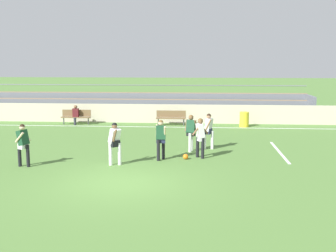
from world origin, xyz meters
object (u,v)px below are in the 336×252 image
object	(u,v)px
player_dark_wide_left	(191,130)
trash_bin	(244,119)
spectator_seated	(76,113)
player_white_overlapping	(209,128)
bleacher_stand	(118,104)
bench_far_left	(76,116)
player_white_on_ball	(115,140)
bench_centre_sideline	(171,117)
player_white_deep_cover	(200,134)
player_dark_wide_right	(23,142)
player_dark_pressing_high	(161,136)
soccer_ball	(186,157)

from	to	relation	value
player_dark_wide_left	trash_bin	bearing A→B (deg)	66.82
spectator_seated	player_white_overlapping	world-z (taller)	player_white_overlapping
bleacher_stand	player_dark_wide_left	world-z (taller)	bleacher_stand
bench_far_left	player_dark_wide_left	bearing A→B (deg)	-45.12
trash_bin	player_white_on_ball	xyz separation A→B (m)	(-5.88, -9.74, 0.53)
bench_centre_sideline	trash_bin	world-z (taller)	bench_centre_sideline
player_white_deep_cover	player_white_overlapping	distance (m)	1.82
trash_bin	spectator_seated	world-z (taller)	spectator_seated
player_dark_wide_left	player_white_on_ball	bearing A→B (deg)	-137.01
bleacher_stand	player_dark_wide_right	size ratio (longest dim) A/B	16.21
player_dark_pressing_high	player_white_on_ball	bearing A→B (deg)	-150.11
player_white_deep_cover	player_dark_wide_right	bearing A→B (deg)	-163.75
player_dark_wide_right	soccer_ball	distance (m)	6.32
bleacher_stand	player_white_overlapping	world-z (taller)	bleacher_stand
bench_centre_sideline	spectator_seated	distance (m)	5.92
player_dark_pressing_high	player_dark_wide_right	distance (m)	5.26
player_dark_wide_left	bench_centre_sideline	bearing A→B (deg)	100.62
spectator_seated	player_dark_wide_left	xyz separation A→B (m)	(7.29, -7.21, 0.26)
player_white_overlapping	player_white_on_ball	bearing A→B (deg)	-138.44
player_dark_wide_left	soccer_ball	size ratio (longest dim) A/B	7.37
player_white_deep_cover	player_white_on_ball	xyz separation A→B (m)	(-3.25, -1.43, -0.00)
player_dark_wide_right	bench_centre_sideline	bearing A→B (deg)	65.14
trash_bin	player_dark_wide_right	distance (m)	13.82
soccer_ball	player_white_deep_cover	bearing A→B (deg)	27.41
player_dark_pressing_high	player_dark_wide_right	xyz separation A→B (m)	(-5.06, -1.46, -0.00)
trash_bin	player_white_deep_cover	xyz separation A→B (m)	(-2.63, -8.31, 0.53)
bleacher_stand	player_dark_wide_right	bearing A→B (deg)	-93.72
trash_bin	player_dark_pressing_high	xyz separation A→B (m)	(-4.21, -8.78, 0.52)
spectator_seated	player_dark_wide_right	xyz separation A→B (m)	(1.07, -10.35, 0.26)
player_white_deep_cover	player_dark_pressing_high	size ratio (longest dim) A/B	1.01
bleacher_stand	player_white_on_ball	world-z (taller)	bleacher_stand
player_white_deep_cover	soccer_ball	distance (m)	1.09
bleacher_stand	bench_centre_sideline	world-z (taller)	bleacher_stand
player_dark_pressing_high	player_white_overlapping	distance (m)	2.98
player_white_overlapping	player_dark_wide_right	world-z (taller)	player_dark_wide_right
player_dark_wide_right	player_dark_pressing_high	bearing A→B (deg)	16.12
bleacher_stand	player_white_overlapping	xyz separation A→B (m)	(6.10, -10.23, 0.04)
player_white_overlapping	bench_far_left	bearing A→B (deg)	140.06
bleacher_stand	player_dark_wide_right	world-z (taller)	bleacher_stand
bleacher_stand	player_white_deep_cover	distance (m)	13.30
trash_bin	soccer_ball	xyz separation A→B (m)	(-3.21, -8.61, -0.34)
bench_centre_sideline	soccer_ball	distance (m)	8.93
player_dark_wide_right	player_dark_wide_left	bearing A→B (deg)	26.83
player_dark_pressing_high	player_white_on_ball	world-z (taller)	player_white_on_ball
player_dark_pressing_high	player_dark_wide_right	bearing A→B (deg)	-163.88
bench_centre_sideline	player_dark_wide_right	bearing A→B (deg)	-114.86
player_dark_pressing_high	soccer_ball	xyz separation A→B (m)	(0.99, 0.17, -0.85)
player_dark_pressing_high	soccer_ball	size ratio (longest dim) A/B	7.40
bench_far_left	soccer_ball	bearing A→B (deg)	-51.16
player_white_on_ball	player_white_deep_cover	bearing A→B (deg)	23.80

